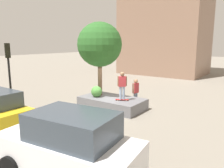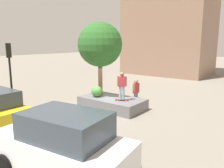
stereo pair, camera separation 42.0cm
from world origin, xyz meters
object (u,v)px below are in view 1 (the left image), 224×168
(planter_ledge, at_px, (112,103))
(bystander_watching, at_px, (136,90))
(skateboard, at_px, (122,100))
(skateboarder, at_px, (122,84))
(plaza_tree, at_px, (100,45))
(traffic_light_corner, at_px, (9,66))
(police_car, at_px, (69,145))

(planter_ledge, distance_m, bystander_watching, 1.88)
(skateboard, distance_m, bystander_watching, 1.75)
(planter_ledge, xyz_separation_m, skateboarder, (-0.90, 0.19, 1.39))
(planter_ledge, xyz_separation_m, plaza_tree, (1.08, -0.14, 3.69))
(traffic_light_corner, xyz_separation_m, bystander_watching, (-5.30, -5.75, -1.82))
(plaza_tree, height_order, bystander_watching, plaza_tree)
(skateboarder, bearing_deg, plaza_tree, -9.59)
(planter_ledge, xyz_separation_m, traffic_light_corner, (4.45, 4.21, 2.50))
(skateboarder, distance_m, traffic_light_corner, 6.78)
(police_car, distance_m, traffic_light_corner, 8.39)
(police_car, bearing_deg, plaza_tree, -57.92)
(skateboard, bearing_deg, plaza_tree, -9.59)
(planter_ledge, relative_size, skateboarder, 2.43)
(traffic_light_corner, bearing_deg, skateboard, -143.07)
(plaza_tree, bearing_deg, skateboard, 170.41)
(skateboard, height_order, skateboarder, skateboarder)
(skateboard, relative_size, police_car, 0.17)
(plaza_tree, bearing_deg, planter_ledge, 172.62)
(planter_ledge, relative_size, police_car, 0.85)
(police_car, xyz_separation_m, bystander_watching, (2.46, -8.41, -0.06))
(traffic_light_corner, bearing_deg, police_car, 161.05)
(plaza_tree, distance_m, skateboard, 3.85)
(planter_ledge, distance_m, skateboarder, 1.67)
(planter_ledge, height_order, bystander_watching, bystander_watching)
(police_car, bearing_deg, skateboarder, -70.10)
(skateboarder, height_order, police_car, skateboarder)
(skateboard, height_order, police_car, police_car)
(planter_ledge, distance_m, skateboard, 1.00)
(skateboard, xyz_separation_m, skateboarder, (-0.00, 0.00, 0.99))
(plaza_tree, distance_m, bystander_watching, 3.83)
(bystander_watching, bearing_deg, traffic_light_corner, 47.31)
(skateboard, bearing_deg, bystander_watching, -88.55)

